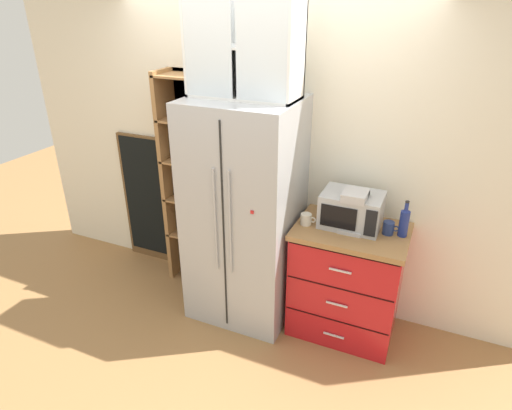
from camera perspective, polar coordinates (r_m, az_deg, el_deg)
ground_plane at (r=3.97m, az=-1.30°, el=-12.93°), size 10.50×10.50×0.00m
wall_back_cream at (r=3.68m, az=1.16°, el=6.54°), size 4.81×0.10×2.55m
refrigerator at (r=3.47m, az=-1.51°, el=-1.08°), size 0.82×0.74×1.84m
pantry_shelf_column at (r=3.95m, az=-8.50°, el=3.47°), size 0.46×0.32×1.96m
counter_cabinet at (r=3.53m, az=11.86°, el=-9.68°), size 0.83×0.61×0.93m
microwave at (r=3.28m, az=12.50°, el=-0.62°), size 0.44×0.33×0.26m
coffee_maker at (r=3.23m, az=12.86°, el=-0.61°), size 0.17×0.20×0.31m
mug_navy at (r=3.27m, az=17.11°, el=-2.91°), size 0.12×0.08×0.10m
mug_cream at (r=3.28m, az=6.65°, el=-1.86°), size 0.12×0.08×0.09m
bottle_green at (r=3.20m, az=12.61°, el=-1.58°), size 0.06×0.06×0.27m
bottle_cobalt at (r=3.24m, az=19.01°, el=-1.98°), size 0.07×0.07×0.28m
upper_cabinet at (r=3.16m, az=-1.40°, el=20.16°), size 0.79×0.32×0.69m
chalkboard_menu at (r=4.42m, az=-13.87°, el=0.67°), size 0.60×0.04×1.32m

